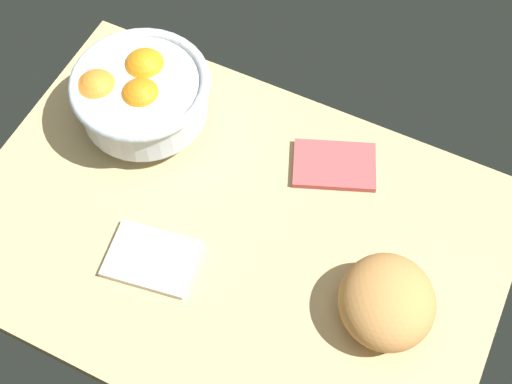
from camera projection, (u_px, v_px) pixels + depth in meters
The scene contains 5 objects.
ground_plane at pixel (232, 235), 100.71cm from camera, with size 76.59×52.76×3.00cm, color tan.
fruit_bowl at pixel (140, 93), 103.34cm from camera, with size 20.83×20.83×11.02cm.
bread_loaf at pixel (387, 302), 89.70cm from camera, with size 13.45×12.68×8.29cm, color #C78848.
napkin_folded at pixel (152, 259), 96.64cm from camera, with size 12.21×8.79×1.07cm, color silver.
napkin_spare at pixel (334, 165), 104.27cm from camera, with size 12.35×8.20×1.04cm, color #B94C4D.
Camera 1 is at (22.39, -38.44, 89.14)cm, focal length 48.66 mm.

